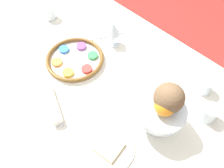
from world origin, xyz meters
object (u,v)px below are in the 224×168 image
(fruit_stand, at_px, (160,112))
(coconut, at_px, (169,98))
(seder_plate, at_px, (75,59))
(cup_mid, at_px, (50,13))
(bread_plate, at_px, (109,147))
(napkin_roll, at_px, (52,104))
(cup_far, at_px, (204,85))
(wine_glass, at_px, (113,30))
(orange_fruit, at_px, (165,106))
(cup_near, at_px, (209,113))

(fruit_stand, xyz_separation_m, coconut, (0.00, 0.02, 0.08))
(seder_plate, height_order, cup_mid, cup_mid)
(bread_plate, distance_m, napkin_roll, 0.30)
(coconut, distance_m, cup_mid, 0.85)
(coconut, relative_size, cup_far, 1.55)
(bread_plate, bearing_deg, cup_mid, 159.90)
(seder_plate, xyz_separation_m, cup_far, (0.52, 0.30, 0.02))
(fruit_stand, xyz_separation_m, cup_mid, (-0.84, 0.08, -0.06))
(wine_glass, distance_m, bread_plate, 0.56)
(cup_far, bearing_deg, seder_plate, -150.47)
(orange_fruit, relative_size, coconut, 0.70)
(orange_fruit, distance_m, cup_far, 0.30)
(napkin_roll, height_order, cup_far, cup_far)
(seder_plate, height_order, fruit_stand, fruit_stand)
(fruit_stand, height_order, cup_mid, fruit_stand)
(wine_glass, distance_m, cup_near, 0.57)
(cup_mid, relative_size, cup_far, 1.00)
(seder_plate, bearing_deg, bread_plate, -22.97)
(coconut, height_order, cup_near, coconut)
(orange_fruit, bearing_deg, cup_near, 55.51)
(fruit_stand, distance_m, orange_fruit, 0.07)
(seder_plate, distance_m, cup_far, 0.60)
(cup_far, bearing_deg, cup_near, -50.57)
(coconut, height_order, bread_plate, coconut)
(orange_fruit, xyz_separation_m, cup_mid, (-0.84, 0.08, -0.12))
(wine_glass, distance_m, napkin_roll, 0.46)
(wine_glass, relative_size, coconut, 1.20)
(wine_glass, bearing_deg, napkin_roll, -78.72)
(fruit_stand, xyz_separation_m, napkin_roll, (-0.35, -0.25, -0.07))
(fruit_stand, xyz_separation_m, orange_fruit, (0.01, -0.00, 0.07))
(wine_glass, relative_size, cup_near, 1.86)
(seder_plate, relative_size, bread_plate, 1.44)
(bread_plate, bearing_deg, orange_fruit, 71.42)
(seder_plate, xyz_separation_m, cup_mid, (-0.35, 0.10, 0.02))
(cup_far, bearing_deg, cup_mid, -167.66)
(seder_plate, relative_size, cup_mid, 4.03)
(bread_plate, bearing_deg, napkin_roll, -171.08)
(cup_near, bearing_deg, bread_plate, -116.41)
(orange_fruit, relative_size, cup_near, 1.09)
(seder_plate, bearing_deg, cup_mid, 163.48)
(fruit_stand, height_order, coconut, coconut)
(seder_plate, relative_size, orange_fruit, 3.68)
(orange_fruit, xyz_separation_m, bread_plate, (-0.07, -0.20, -0.15))
(napkin_roll, relative_size, cup_mid, 2.74)
(cup_near, height_order, cup_mid, same)
(cup_near, bearing_deg, fruit_stand, -126.84)
(fruit_stand, bearing_deg, coconut, 85.63)
(seder_plate, bearing_deg, cup_near, 17.69)
(seder_plate, relative_size, wine_glass, 2.16)
(napkin_roll, xyz_separation_m, cup_far, (0.39, 0.52, 0.01))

